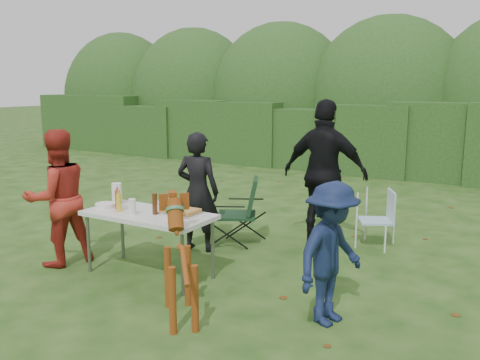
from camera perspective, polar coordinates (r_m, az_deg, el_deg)
The scene contains 20 objects.
ground at distance 6.08m, azimuth -8.54°, elevation -10.33°, with size 80.00×80.00×0.00m, color #1E4211.
hedge_row at distance 12.96m, azimuth 14.17°, elevation 4.58°, with size 22.00×1.40×1.70m, color #23471C.
shrub_backdrop at distance 14.45m, azimuth 16.12°, elevation 8.07°, with size 20.00×2.60×3.20m, color #3D6628.
folding_table at distance 5.85m, azimuth -10.23°, elevation -4.15°, with size 1.50×0.70×0.74m.
person_cook at distance 6.65m, azimuth -4.75°, elevation -1.32°, with size 0.57×0.38×1.57m, color black.
person_red_jacket at distance 6.48m, azimuth -19.79°, elevation -1.91°, with size 0.80×0.62×1.65m, color #AC291F.
person_black_puffy at distance 6.92m, azimuth 9.52°, elevation 0.75°, with size 1.16×0.48×1.98m, color black.
child at distance 4.71m, azimuth 10.22°, elevation -8.14°, with size 0.86×0.49×1.33m, color #121E42.
dog at distance 4.78m, azimuth -6.74°, elevation -9.41°, with size 1.12×0.45×1.07m, color brown, non-canonical shape.
camping_chair at distance 6.92m, azimuth -0.40°, elevation -3.51°, with size 0.59×0.59×0.94m, color #18361E, non-canonical shape.
lawn_chair at distance 7.09m, azimuth 14.99°, elevation -4.17°, with size 0.46×0.46×0.78m, color #4AA0C4, non-canonical shape.
food_tray at distance 5.74m, azimuth -6.69°, elevation -3.67°, with size 0.45×0.30×0.02m, color #B7B7BA.
focaccia_bread at distance 5.74m, azimuth -6.70°, elevation -3.40°, with size 0.40×0.26×0.04m, color #C58A40.
mustard_bottle at distance 5.94m, azimuth -13.43°, elevation -2.52°, with size 0.06×0.06×0.20m, color gold.
ketchup_bottle at distance 6.06m, azimuth -13.58°, elevation -2.17°, with size 0.06×0.06×0.22m, color #AF3F25.
beer_bottle at distance 5.73m, azimuth -9.55°, elevation -2.64°, with size 0.06×0.06×0.24m, color #47230F.
paper_towel_roll at distance 6.29m, azimuth -13.66°, elevation -1.51°, with size 0.12×0.12×0.26m, color white.
cup_stack at distance 5.76m, azimuth -12.01°, elevation -2.97°, with size 0.08×0.08×0.18m, color white.
pasta_bowl at distance 5.94m, azimuth -7.97°, elevation -2.81°, with size 0.26×0.26×0.10m, color silver.
plate_stack at distance 6.19m, azimuth -14.87°, elevation -2.76°, with size 0.24×0.24×0.05m, color white.
Camera 1 is at (3.60, -4.38, 2.17)m, focal length 38.00 mm.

